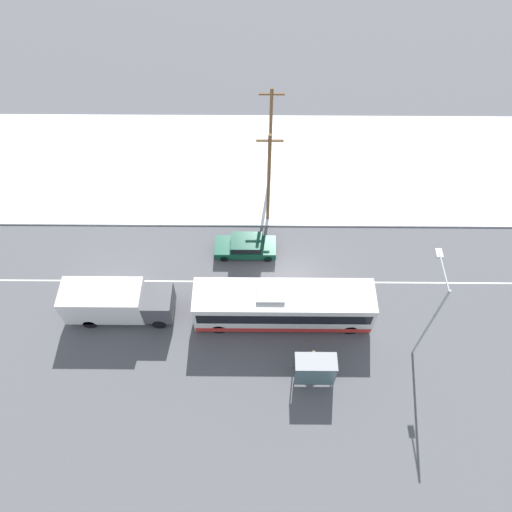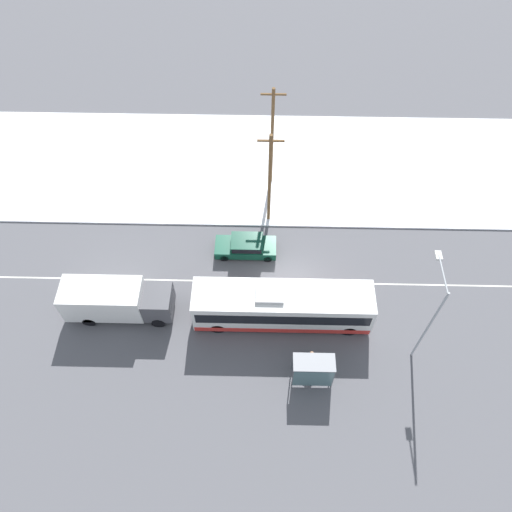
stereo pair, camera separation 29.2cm
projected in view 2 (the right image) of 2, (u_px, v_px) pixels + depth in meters
The scene contains 11 objects.
ground_plane at pixel (291, 282), 35.72m from camera, with size 120.00×120.00×0.00m, color #56565B.
snow_lot at pixel (288, 166), 42.36m from camera, with size 80.00×13.02×0.12m.
lane_marking_center at pixel (291, 282), 35.72m from camera, with size 60.00×0.12×0.00m.
city_bus at pixel (282, 306), 32.81m from camera, with size 11.71×2.57×3.22m.
box_truck at pixel (115, 300), 33.04m from camera, with size 7.19×2.30×2.89m.
sedan_car at pixel (246, 246), 36.63m from camera, with size 4.49×1.80×1.43m.
pedestrian_at_stop at pixel (311, 357), 31.25m from camera, with size 0.63×0.28×1.76m.
bus_shelter at pixel (313, 371), 30.10m from camera, with size 2.54×1.20×2.40m.
streetlamp at pixel (431, 310), 28.82m from camera, with size 0.36×2.93×7.79m.
utility_pole_roadside at pixel (270, 179), 35.46m from camera, with size 1.80×0.24×8.54m.
utility_pole_snowlot at pixel (272, 138), 37.52m from camera, with size 1.80×0.24×9.15m.
Camera 2 is at (-2.10, -19.10, 30.28)m, focal length 35.00 mm.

